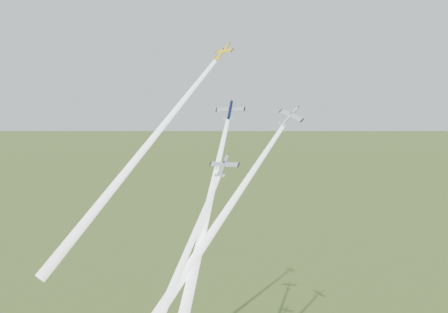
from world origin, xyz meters
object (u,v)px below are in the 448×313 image
Objects in this scene: plane_yellow at (222,52)px; plane_silver_right at (290,116)px; plane_navy at (230,111)px; plane_silver_low at (223,166)px.

plane_silver_right is at bearing 13.53° from plane_yellow.
plane_yellow is 14.94m from plane_navy.
plane_yellow is 0.92× the size of plane_navy.
plane_silver_right is at bearing 46.75° from plane_silver_low.
plane_yellow is 0.93× the size of plane_silver_low.
plane_silver_right is at bearing -23.21° from plane_navy.
plane_navy is 19.51m from plane_silver_low.
plane_navy is at bearing 112.47° from plane_silver_low.
plane_navy is 17.46m from plane_silver_right.
plane_yellow is at bearing 143.33° from plane_navy.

